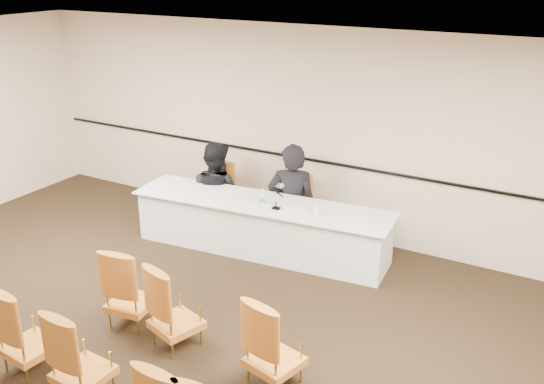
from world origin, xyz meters
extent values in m
plane|color=black|center=(0.00, 0.00, 0.00)|extent=(10.00, 10.00, 0.00)
plane|color=white|center=(0.00, 0.00, 3.00)|extent=(10.00, 10.00, 0.00)
cube|color=beige|center=(0.00, 4.00, 1.50)|extent=(10.00, 0.04, 3.00)
cube|color=black|center=(0.00, 3.96, 1.10)|extent=(9.80, 0.04, 0.03)
imported|color=black|center=(-0.17, 3.53, 0.47)|extent=(0.83, 0.69, 1.94)
imported|color=black|center=(-1.41, 3.41, 0.44)|extent=(0.88, 0.70, 1.75)
cube|color=white|center=(0.16, 2.92, 0.73)|extent=(0.31, 0.23, 0.00)
cylinder|color=silver|center=(-0.38, 2.90, 0.78)|extent=(0.09, 0.09, 0.10)
cylinder|color=white|center=(0.49, 2.96, 0.80)|extent=(0.09, 0.09, 0.13)
camera|label=1|loc=(3.58, -3.59, 3.85)|focal=40.00mm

